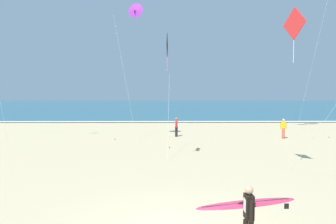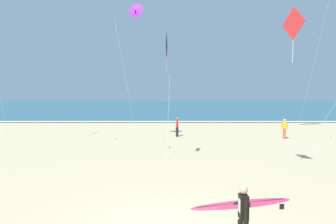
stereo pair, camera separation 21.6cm
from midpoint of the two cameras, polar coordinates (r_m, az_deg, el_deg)
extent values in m
cube|color=#2D6075|center=(69.06, -0.50, 0.86)|extent=(160.00, 60.00, 0.08)
cube|color=white|center=(39.45, -0.45, -1.61)|extent=(160.00, 1.10, 0.01)
cube|color=black|center=(8.85, 12.68, -15.19)|extent=(0.21, 0.34, 0.60)
cube|color=white|center=(8.82, 12.00, -14.99)|extent=(0.02, 0.20, 0.32)
sphere|color=tan|center=(8.72, 12.72, -12.59)|extent=(0.21, 0.21, 0.21)
cylinder|color=black|center=(8.66, 13.06, -15.94)|extent=(0.09, 0.09, 0.56)
cylinder|color=black|center=(9.03, 12.32, -14.06)|extent=(0.09, 0.09, 0.26)
cylinder|color=black|center=(9.14, 11.79, -14.68)|extent=(0.25, 0.08, 0.14)
ellipsoid|color=#D83359|center=(9.20, 12.10, -14.82)|extent=(2.56, 0.60, 0.31)
cube|color=#333333|center=(9.19, 12.11, -14.60)|extent=(2.24, 0.06, 0.22)
cube|color=#262628|center=(9.53, 18.60, -14.72)|extent=(0.12, 0.01, 0.14)
cone|color=purple|center=(26.43, -5.72, 16.62)|extent=(1.20, 0.70, 1.12)
cube|color=black|center=(26.40, -5.72, 16.32)|extent=(0.13, 0.40, 0.24)
cylinder|color=silver|center=(26.15, -7.46, 5.74)|extent=(1.71, 0.48, 9.43)
cylinder|color=brown|center=(26.80, -9.11, -4.53)|extent=(0.06, 0.06, 0.10)
cube|color=black|center=(18.64, -0.48, 11.21)|extent=(0.09, 1.27, 1.27)
cylinder|color=pink|center=(18.54, -0.48, 8.07)|extent=(0.02, 0.02, 0.78)
cylinder|color=silver|center=(20.59, -0.23, -0.16)|extent=(0.19, 4.07, 4.86)
cylinder|color=brown|center=(22.92, -0.03, -5.96)|extent=(0.06, 0.06, 0.10)
cube|color=red|center=(17.15, 20.05, 13.74)|extent=(0.56, 1.43, 1.52)
cylinder|color=white|center=(16.98, 19.94, 9.51)|extent=(0.02, 0.02, 1.02)
cylinder|color=silver|center=(15.54, 24.38, -1.47)|extent=(1.38, 3.68, 5.14)
cylinder|color=silver|center=(31.08, 23.10, 8.60)|extent=(1.63, 2.77, 13.11)
cylinder|color=brown|center=(30.33, 25.18, -3.86)|extent=(0.06, 0.06, 0.10)
cylinder|color=black|center=(28.14, 1.19, -3.30)|extent=(0.22, 0.22, 0.84)
cube|color=red|center=(28.05, 1.19, -1.90)|extent=(0.21, 0.33, 0.54)
sphere|color=#A87A59|center=(28.02, 1.19, -1.13)|extent=(0.20, 0.20, 0.20)
cylinder|color=red|center=(28.27, 1.22, -2.05)|extent=(0.08, 0.08, 0.50)
cylinder|color=red|center=(27.86, 1.17, -2.15)|extent=(0.08, 0.08, 0.50)
cylinder|color=#D8593F|center=(28.52, 18.53, -3.41)|extent=(0.22, 0.22, 0.84)
cube|color=gold|center=(28.44, 18.57, -2.04)|extent=(0.36, 0.28, 0.54)
sphere|color=beige|center=(28.40, 18.58, -1.27)|extent=(0.20, 0.20, 0.20)
cylinder|color=gold|center=(28.45, 18.14, -2.22)|extent=(0.08, 0.08, 0.50)
cylinder|color=gold|center=(28.44, 18.98, -2.25)|extent=(0.08, 0.08, 0.50)
camera|label=1|loc=(0.11, -90.41, -0.03)|focal=36.40mm
camera|label=2|loc=(0.11, 89.59, 0.03)|focal=36.40mm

